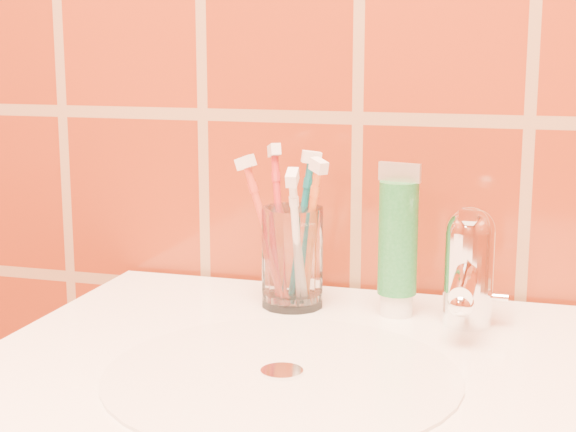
% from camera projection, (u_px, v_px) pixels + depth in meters
% --- Properties ---
extents(glass_tumbler, '(0.07, 0.07, 0.11)m').
position_uv_depth(glass_tumbler, '(292.00, 257.00, 0.92)').
color(glass_tumbler, white).
rests_on(glass_tumbler, pedestal_sink).
extents(toothpaste_tube, '(0.04, 0.04, 0.16)m').
position_uv_depth(toothpaste_tube, '(398.00, 245.00, 0.89)').
color(toothpaste_tube, white).
rests_on(toothpaste_tube, pedestal_sink).
extents(faucet, '(0.05, 0.11, 0.12)m').
position_uv_depth(faucet, '(469.00, 263.00, 0.85)').
color(faucet, white).
rests_on(faucet, pedestal_sink).
extents(toothbrush_0, '(0.09, 0.12, 0.18)m').
position_uv_depth(toothbrush_0, '(279.00, 225.00, 0.93)').
color(toothbrush_0, '#B32628').
rests_on(toothbrush_0, glass_tumbler).
extents(toothbrush_1, '(0.05, 0.13, 0.18)m').
position_uv_depth(toothbrush_1, '(297.00, 242.00, 0.89)').
color(toothbrush_1, white).
rests_on(toothbrush_1, glass_tumbler).
extents(toothbrush_2, '(0.07, 0.06, 0.17)m').
position_uv_depth(toothbrush_2, '(301.00, 229.00, 0.93)').
color(toothbrush_2, '#0D6373').
rests_on(toothbrush_2, glass_tumbler).
extents(toothbrush_3, '(0.11, 0.10, 0.17)m').
position_uv_depth(toothbrush_3, '(267.00, 232.00, 0.92)').
color(toothbrush_3, '#BF3C29').
rests_on(toothbrush_3, glass_tumbler).
extents(toothbrush_4, '(0.10, 0.09, 0.17)m').
position_uv_depth(toothbrush_4, '(309.00, 234.00, 0.91)').
color(toothbrush_4, orange).
rests_on(toothbrush_4, glass_tumbler).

